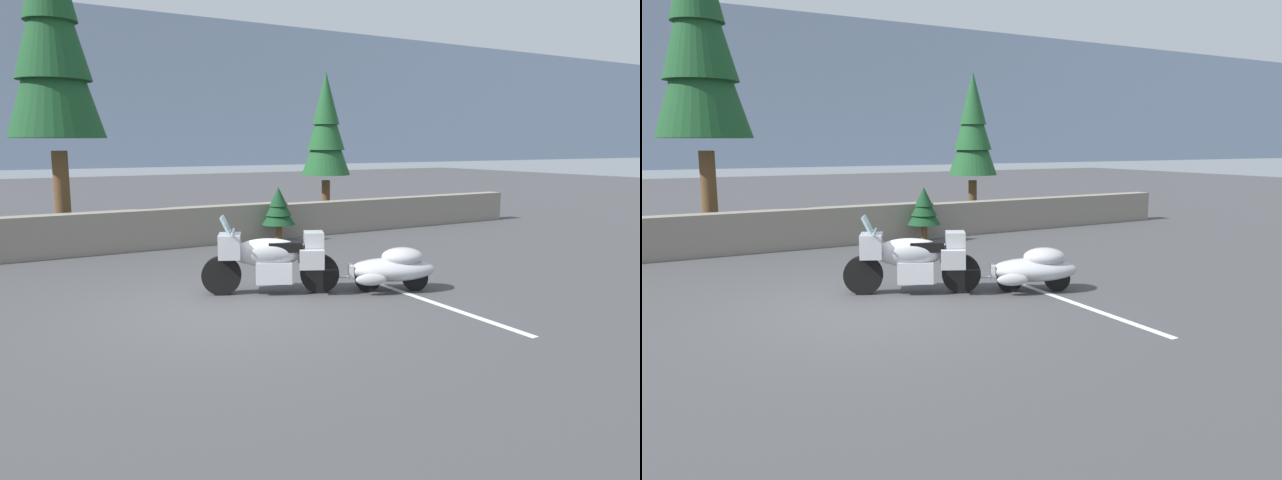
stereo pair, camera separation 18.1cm
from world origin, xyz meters
TOP-DOWN VIEW (x-y plane):
  - ground_plane at (0.00, 0.00)m, footprint 80.00×80.00m
  - stone_guard_wall at (0.46, 5.97)m, footprint 24.00×0.51m
  - touring_motorcycle at (1.03, 0.56)m, footprint 2.15×1.32m
  - car_shaped_trailer at (2.91, -0.33)m, footprint 2.15×1.27m
  - pine_tree_tall at (-1.31, 7.39)m, footprint 2.23×2.23m
  - pine_tree_secondary at (6.49, 7.88)m, footprint 1.53×1.53m
  - pine_sapling_near at (3.51, 5.25)m, footprint 0.85×0.85m
  - parking_stripe_marker at (3.02, -1.50)m, footprint 0.12×3.60m

SIDE VIEW (x-z plane):
  - ground_plane at x=0.00m, z-range 0.00..0.00m
  - parking_stripe_marker at x=3.02m, z-range 0.00..0.01m
  - car_shaped_trailer at x=2.91m, z-range 0.03..0.79m
  - stone_guard_wall at x=0.46m, z-range -0.03..0.93m
  - touring_motorcycle at x=1.03m, z-range -0.04..1.29m
  - pine_sapling_near at x=3.51m, z-range 0.18..1.60m
  - pine_tree_secondary at x=6.49m, z-range 0.59..5.30m
  - pine_tree_tall at x=-1.31m, z-range 1.02..9.14m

